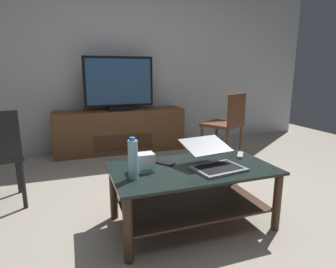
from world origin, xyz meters
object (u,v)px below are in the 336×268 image
object	(u,v)px
dining_chair	(227,122)
media_cabinet	(121,131)
router_box	(144,162)
tv_remote	(240,155)
cell_phone	(166,163)
television	(119,85)
laptop	(213,159)
water_bottle_near	(133,159)
coffee_table	(192,185)

from	to	relation	value
dining_chair	media_cabinet	bearing A→B (deg)	145.88
router_box	tv_remote	bearing A→B (deg)	4.80
cell_phone	tv_remote	world-z (taller)	tv_remote
router_box	cell_phone	world-z (taller)	router_box
television	tv_remote	xyz separation A→B (m)	(0.64, -2.05, -0.50)
dining_chair	cell_phone	world-z (taller)	dining_chair
laptop	router_box	size ratio (longest dim) A/B	3.32
water_bottle_near	laptop	bearing A→B (deg)	2.57
media_cabinet	router_box	bearing A→B (deg)	-95.53
media_cabinet	tv_remote	bearing A→B (deg)	-72.71
coffee_table	cell_phone	xyz separation A→B (m)	(-0.16, 0.15, 0.15)
dining_chair	water_bottle_near	bearing A→B (deg)	-138.05
media_cabinet	laptop	distance (m)	2.26
water_bottle_near	cell_phone	xyz separation A→B (m)	(0.30, 0.22, -0.13)
dining_chair	water_bottle_near	distance (m)	2.11
cell_phone	router_box	bearing A→B (deg)	170.27
dining_chair	router_box	bearing A→B (deg)	-138.62
coffee_table	dining_chair	distance (m)	1.75
media_cabinet	laptop	world-z (taller)	laptop
media_cabinet	television	size ratio (longest dim) A/B	1.90
dining_chair	water_bottle_near	world-z (taller)	dining_chair
water_bottle_near	tv_remote	bearing A→B (deg)	11.32
media_cabinet	router_box	world-z (taller)	media_cabinet
television	cell_phone	world-z (taller)	television
water_bottle_near	tv_remote	world-z (taller)	water_bottle_near
laptop	coffee_table	bearing A→B (deg)	163.96
tv_remote	television	bearing A→B (deg)	144.08
media_cabinet	tv_remote	xyz separation A→B (m)	(0.64, -2.07, 0.16)
dining_chair	tv_remote	bearing A→B (deg)	-116.68
laptop	tv_remote	world-z (taller)	laptop
router_box	cell_phone	distance (m)	0.23
dining_chair	water_bottle_near	size ratio (longest dim) A/B	3.11
television	water_bottle_near	distance (m)	2.29
laptop	tv_remote	size ratio (longest dim) A/B	2.92
coffee_table	router_box	bearing A→B (deg)	171.99
router_box	tv_remote	xyz separation A→B (m)	(0.85, 0.07, -0.05)
water_bottle_near	tv_remote	size ratio (longest dim) A/B	1.77
router_box	cell_phone	bearing A→B (deg)	26.57
coffee_table	dining_chair	xyz separation A→B (m)	(1.10, 1.34, 0.20)
water_bottle_near	cell_phone	bearing A→B (deg)	35.95
coffee_table	router_box	world-z (taller)	router_box
media_cabinet	laptop	bearing A→B (deg)	-82.40
laptop	media_cabinet	bearing A→B (deg)	97.60
television	media_cabinet	bearing A→B (deg)	90.00
laptop	cell_phone	distance (m)	0.37
media_cabinet	water_bottle_near	distance (m)	2.30
water_bottle_near	media_cabinet	bearing A→B (deg)	82.16
media_cabinet	television	bearing A→B (deg)	-90.00
dining_chair	router_box	distance (m)	1.95
coffee_table	water_bottle_near	xyz separation A→B (m)	(-0.46, -0.07, 0.28)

